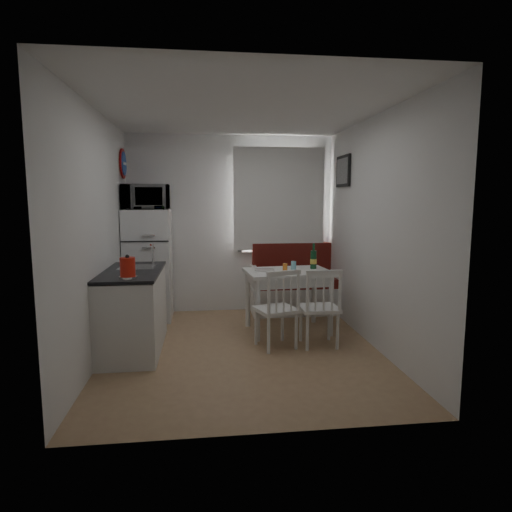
# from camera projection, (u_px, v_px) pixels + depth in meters

# --- Properties ---
(floor) EXTENTS (3.00, 3.50, 0.02)m
(floor) POSITION_uv_depth(u_px,v_px,m) (242.00, 349.00, 4.80)
(floor) COLOR #A37C57
(floor) RESTS_ON ground
(ceiling) EXTENTS (3.00, 3.50, 0.02)m
(ceiling) POSITION_uv_depth(u_px,v_px,m) (241.00, 110.00, 4.45)
(ceiling) COLOR white
(ceiling) RESTS_ON wall_back
(wall_back) EXTENTS (3.00, 0.02, 2.60)m
(wall_back) POSITION_uv_depth(u_px,v_px,m) (232.00, 225.00, 6.35)
(wall_back) COLOR white
(wall_back) RESTS_ON floor
(wall_front) EXTENTS (3.00, 0.02, 2.60)m
(wall_front) POSITION_uv_depth(u_px,v_px,m) (265.00, 255.00, 2.90)
(wall_front) COLOR white
(wall_front) RESTS_ON floor
(wall_left) EXTENTS (0.02, 3.50, 2.60)m
(wall_left) POSITION_uv_depth(u_px,v_px,m) (98.00, 235.00, 4.44)
(wall_left) COLOR white
(wall_left) RESTS_ON floor
(wall_right) EXTENTS (0.02, 3.50, 2.60)m
(wall_right) POSITION_uv_depth(u_px,v_px,m) (375.00, 233.00, 4.80)
(wall_right) COLOR white
(wall_right) RESTS_ON floor
(window) EXTENTS (1.22, 0.06, 1.47)m
(window) POSITION_uv_depth(u_px,v_px,m) (278.00, 202.00, 6.36)
(window) COLOR white
(window) RESTS_ON wall_back
(curtain) EXTENTS (1.35, 0.02, 1.50)m
(curtain) POSITION_uv_depth(u_px,v_px,m) (279.00, 199.00, 6.28)
(curtain) COLOR white
(curtain) RESTS_ON wall_back
(kitchen_counter) EXTENTS (0.62, 1.32, 1.16)m
(kitchen_counter) POSITION_uv_depth(u_px,v_px,m) (134.00, 310.00, 4.74)
(kitchen_counter) COLOR white
(kitchen_counter) RESTS_ON floor
(wall_sign) EXTENTS (0.03, 0.40, 0.40)m
(wall_sign) POSITION_uv_depth(u_px,v_px,m) (124.00, 164.00, 5.76)
(wall_sign) COLOR #1C4BA8
(wall_sign) RESTS_ON wall_left
(picture_frame) EXTENTS (0.04, 0.52, 0.42)m
(picture_frame) POSITION_uv_depth(u_px,v_px,m) (343.00, 171.00, 5.78)
(picture_frame) COLOR black
(picture_frame) RESTS_ON wall_right
(bench) EXTENTS (1.43, 0.55, 1.02)m
(bench) POSITION_uv_depth(u_px,v_px,m) (299.00, 290.00, 6.36)
(bench) COLOR white
(bench) RESTS_ON floor
(dining_table) EXTENTS (1.11, 0.82, 0.78)m
(dining_table) POSITION_uv_depth(u_px,v_px,m) (288.00, 277.00, 5.38)
(dining_table) COLOR white
(dining_table) RESTS_ON floor
(chair_left) EXTENTS (0.53, 0.52, 0.49)m
(chair_left) POSITION_uv_depth(u_px,v_px,m) (277.00, 301.00, 4.72)
(chair_left) COLOR white
(chair_left) RESTS_ON floor
(chair_right) EXTENTS (0.43, 0.41, 0.49)m
(chair_right) POSITION_uv_depth(u_px,v_px,m) (321.00, 299.00, 4.78)
(chair_right) COLOR white
(chair_right) RESTS_ON floor
(fridge) EXTENTS (0.61, 0.61, 1.54)m
(fridge) POSITION_uv_depth(u_px,v_px,m) (149.00, 265.00, 5.93)
(fridge) COLOR white
(fridge) RESTS_ON floor
(microwave) EXTENTS (0.61, 0.41, 0.34)m
(microwave) POSITION_uv_depth(u_px,v_px,m) (146.00, 197.00, 5.76)
(microwave) COLOR white
(microwave) RESTS_ON fridge
(kettle) EXTENTS (0.17, 0.17, 0.23)m
(kettle) POSITION_uv_depth(u_px,v_px,m) (128.00, 267.00, 4.15)
(kettle) COLOR red
(kettle) RESTS_ON kitchen_counter
(wine_bottle) EXTENTS (0.08, 0.08, 0.33)m
(wine_bottle) POSITION_uv_depth(u_px,v_px,m) (314.00, 256.00, 5.49)
(wine_bottle) COLOR #154224
(wine_bottle) RESTS_ON dining_table
(drinking_glass_orange) EXTENTS (0.06, 0.06, 0.10)m
(drinking_glass_orange) POSITION_uv_depth(u_px,v_px,m) (285.00, 267.00, 5.31)
(drinking_glass_orange) COLOR orange
(drinking_glass_orange) RESTS_ON dining_table
(drinking_glass_blue) EXTENTS (0.07, 0.07, 0.11)m
(drinking_glass_blue) POSITION_uv_depth(u_px,v_px,m) (294.00, 265.00, 5.42)
(drinking_glass_blue) COLOR #83CCE0
(drinking_glass_blue) RESTS_ON dining_table
(plate) EXTENTS (0.25, 0.25, 0.02)m
(plate) POSITION_uv_depth(u_px,v_px,m) (264.00, 270.00, 5.35)
(plate) COLOR white
(plate) RESTS_ON dining_table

